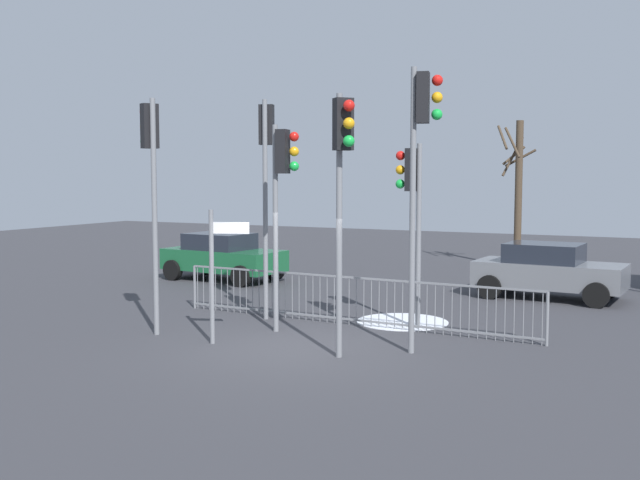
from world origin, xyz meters
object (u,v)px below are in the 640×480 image
(traffic_light_mid_left, at_px, (266,160))
(car_green_far, at_px, (223,256))
(traffic_light_mid_right, at_px, (412,193))
(traffic_light_rear_left, at_px, (421,146))
(traffic_light_rear_right, at_px, (151,163))
(bare_tree_left, at_px, (518,189))
(car_grey_trailing, at_px, (548,270))
(traffic_light_foreground_right, at_px, (342,165))
(traffic_light_foreground_left, at_px, (282,181))
(direction_sign_post, at_px, (215,268))

(traffic_light_mid_left, xyz_separation_m, car_green_far, (-4.40, 4.79, -2.85))
(traffic_light_mid_right, bearing_deg, traffic_light_rear_left, -160.31)
(traffic_light_rear_right, relative_size, bare_tree_left, 0.93)
(traffic_light_mid_left, height_order, car_green_far, traffic_light_mid_left)
(traffic_light_mid_right, height_order, car_grey_trailing, traffic_light_mid_right)
(traffic_light_foreground_right, relative_size, traffic_light_mid_left, 0.95)
(traffic_light_rear_right, relative_size, car_green_far, 1.22)
(traffic_light_rear_left, bearing_deg, bare_tree_left, 170.08)
(traffic_light_rear_right, height_order, traffic_light_foreground_right, traffic_light_rear_right)
(traffic_light_mid_right, distance_m, bare_tree_left, 11.65)
(traffic_light_foreground_left, bearing_deg, direction_sign_post, -30.93)
(traffic_light_rear_right, bearing_deg, traffic_light_foreground_right, -65.18)
(bare_tree_left, bearing_deg, traffic_light_mid_left, -104.85)
(traffic_light_mid_right, relative_size, traffic_light_rear_left, 0.76)
(traffic_light_rear_left, relative_size, direction_sign_post, 1.99)
(traffic_light_foreground_right, height_order, traffic_light_mid_left, traffic_light_mid_left)
(traffic_light_rear_right, distance_m, car_grey_trailing, 10.84)
(traffic_light_rear_right, bearing_deg, bare_tree_left, 11.14)
(direction_sign_post, bearing_deg, traffic_light_rear_left, -5.67)
(traffic_light_foreground_left, height_order, bare_tree_left, bare_tree_left)
(direction_sign_post, distance_m, car_grey_trailing, 9.73)
(car_grey_trailing, bearing_deg, traffic_light_foreground_right, -100.34)
(traffic_light_rear_left, height_order, bare_tree_left, traffic_light_rear_left)
(traffic_light_rear_left, height_order, traffic_light_foreground_left, traffic_light_rear_left)
(traffic_light_rear_left, distance_m, traffic_light_mid_left, 4.59)
(traffic_light_foreground_right, height_order, car_grey_trailing, traffic_light_foreground_right)
(traffic_light_rear_left, relative_size, car_grey_trailing, 1.33)
(traffic_light_rear_left, bearing_deg, traffic_light_foreground_right, -61.36)
(traffic_light_rear_left, distance_m, car_green_far, 11.25)
(traffic_light_mid_right, xyz_separation_m, traffic_light_foreground_left, (-2.28, -1.56, 0.27))
(direction_sign_post, bearing_deg, traffic_light_mid_left, 78.93)
(car_green_far, bearing_deg, bare_tree_left, 49.39)
(traffic_light_foreground_right, distance_m, car_grey_trailing, 9.09)
(traffic_light_rear_right, bearing_deg, direction_sign_post, -69.53)
(car_grey_trailing, relative_size, bare_tree_left, 0.75)
(traffic_light_rear_right, height_order, bare_tree_left, bare_tree_left)
(traffic_light_mid_left, bearing_deg, traffic_light_rear_left, -39.40)
(traffic_light_mid_right, bearing_deg, car_green_far, 57.14)
(traffic_light_foreground_left, bearing_deg, traffic_light_mid_left, -147.20)
(traffic_light_rear_right, height_order, traffic_light_foreground_left, traffic_light_rear_right)
(traffic_light_rear_right, bearing_deg, traffic_light_mid_right, -29.85)
(traffic_light_mid_right, distance_m, car_grey_trailing, 6.03)
(traffic_light_mid_right, relative_size, traffic_light_foreground_left, 0.91)
(traffic_light_rear_right, distance_m, traffic_light_foreground_left, 2.69)
(car_green_far, bearing_deg, traffic_light_foreground_left, -41.82)
(traffic_light_foreground_right, bearing_deg, traffic_light_rear_right, -51.00)
(bare_tree_left, bearing_deg, direction_sign_post, -100.56)
(direction_sign_post, relative_size, car_green_far, 0.66)
(traffic_light_rear_right, distance_m, car_green_far, 8.40)
(traffic_light_rear_left, relative_size, car_green_far, 1.32)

